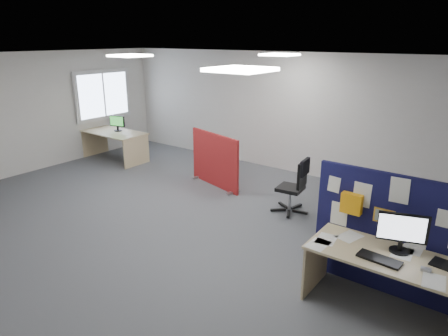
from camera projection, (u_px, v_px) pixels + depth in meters
The scene contains 17 objects.
floor at pixel (176, 219), 6.91m from camera, with size 9.00×9.00×0.00m, color #4E5156.
ceiling at pixel (170, 57), 6.07m from camera, with size 9.00×7.00×0.02m, color white.
wall_back at pixel (279, 112), 9.15m from camera, with size 9.00×0.02×2.70m, color silver.
wall_left at pixel (29, 113), 9.05m from camera, with size 0.02×7.00×2.70m, color silver.
window at pixel (103, 95), 10.48m from camera, with size 0.06×1.70×1.30m.
ceiling_lights at pixel (214, 58), 6.39m from camera, with size 4.10×4.10×0.04m.
navy_divider at pixel (389, 235), 4.72m from camera, with size 1.85×0.30×1.52m.
main_desk at pixel (388, 268), 4.42m from camera, with size 1.71×0.76×0.73m.
monitor_main at pixel (402, 231), 4.34m from camera, with size 0.51×0.22×0.46m.
keyboard at pixel (379, 259), 4.25m from camera, with size 0.45×0.18×0.03m, color black.
mouse at pixel (426, 270), 4.05m from camera, with size 0.10×0.06×0.03m, color #A0A0A5.
paper_tray at pixel (446, 265), 4.15m from camera, with size 0.28×0.22×0.01m, color black.
red_divider at pixel (215, 160), 8.30m from camera, with size 1.46×0.43×1.12m.
second_desk at pixel (115, 138), 10.12m from camera, with size 1.70×0.85×0.73m.
monitor_second at pixel (117, 123), 10.05m from camera, with size 0.42×0.19×0.39m.
office_chair at pixel (296, 183), 6.98m from camera, with size 0.65×0.66×1.00m.
desk_papers at pixel (372, 249), 4.46m from camera, with size 1.45×0.87×0.00m.
Camera 1 is at (4.43, -4.54, 2.99)m, focal length 32.00 mm.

